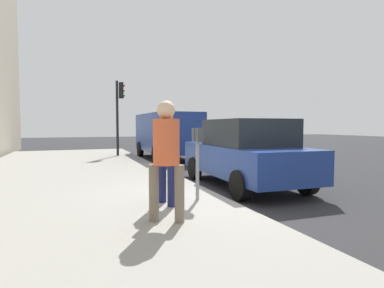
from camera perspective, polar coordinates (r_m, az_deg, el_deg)
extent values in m
plane|color=#2B2B2D|center=(6.94, 4.40, -10.05)|extent=(80.00, 80.00, 0.00)
cube|color=gray|center=(6.30, -21.64, -10.97)|extent=(28.00, 6.00, 0.15)
cylinder|color=gray|center=(6.16, 0.99, -4.89)|extent=(0.07, 0.07, 1.15)
cube|color=#383D42|center=(6.01, 1.35, 1.65)|extent=(0.16, 0.11, 0.26)
cube|color=#383D42|center=(6.19, 0.66, 1.70)|extent=(0.16, 0.11, 0.26)
cube|color=#268C33|center=(6.03, 1.88, 1.85)|extent=(0.10, 0.01, 0.10)
cube|color=#268C33|center=(6.22, 1.17, 1.89)|extent=(0.10, 0.01, 0.10)
cylinder|color=#191E4C|center=(6.04, -5.38, -6.71)|extent=(0.15, 0.15, 0.81)
cylinder|color=#191E4C|center=(5.71, -3.75, -7.28)|extent=(0.15, 0.15, 0.81)
cylinder|color=#8CB7E0|center=(5.79, -4.62, 0.10)|extent=(0.37, 0.37, 0.64)
sphere|color=brown|center=(5.78, -4.64, 4.53)|extent=(0.25, 0.25, 0.25)
cylinder|color=#726656|center=(4.88, -6.94, -8.77)|extent=(0.15, 0.15, 0.87)
cylinder|color=#726656|center=(4.79, -2.29, -8.98)|extent=(0.15, 0.15, 0.87)
cylinder|color=#D85933|center=(4.73, -4.68, 0.38)|extent=(0.40, 0.40, 0.69)
sphere|color=beige|center=(4.73, -4.71, 6.20)|extent=(0.27, 0.27, 0.27)
cube|color=navy|center=(8.45, 9.39, -2.79)|extent=(4.44, 1.95, 0.76)
cube|color=black|center=(8.23, 10.11, 2.06)|extent=(2.24, 1.75, 0.68)
cylinder|color=black|center=(9.44, 0.48, -4.43)|extent=(0.67, 0.24, 0.66)
cylinder|color=black|center=(10.16, 9.81, -3.92)|extent=(0.67, 0.24, 0.66)
cylinder|color=black|center=(6.85, 8.70, -7.44)|extent=(0.67, 0.24, 0.66)
cylinder|color=black|center=(7.82, 20.15, -6.26)|extent=(0.67, 0.24, 0.66)
cube|color=navy|center=(15.23, -4.64, 2.11)|extent=(5.20, 2.01, 1.80)
cylinder|color=black|center=(16.69, -9.37, -0.90)|extent=(0.76, 0.22, 0.76)
cylinder|color=black|center=(17.17, -3.14, -0.75)|extent=(0.76, 0.22, 0.76)
cylinder|color=black|center=(13.41, -6.53, -1.92)|extent=(0.76, 0.22, 0.76)
cylinder|color=black|center=(13.99, 1.04, -1.68)|extent=(0.76, 0.22, 0.76)
cylinder|color=black|center=(15.58, -13.39, 4.53)|extent=(0.12, 0.12, 3.60)
cube|color=black|center=(15.69, -12.72, 9.47)|extent=(0.24, 0.20, 0.76)
sphere|color=red|center=(15.74, -12.33, 10.34)|extent=(0.14, 0.14, 0.14)
sphere|color=orange|center=(15.71, -12.32, 9.47)|extent=(0.14, 0.14, 0.14)
sphere|color=green|center=(15.68, -12.31, 8.60)|extent=(0.14, 0.14, 0.14)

